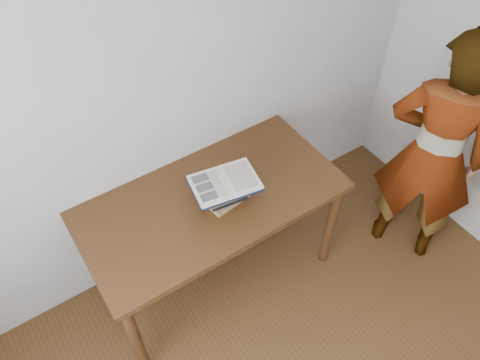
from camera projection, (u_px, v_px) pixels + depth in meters
room_shell at (440, 355)px, 1.18m from camera, size 3.54×3.54×2.62m
desk at (212, 209)px, 2.67m from camera, size 1.48×0.74×0.79m
book_stack at (224, 191)px, 2.54m from camera, size 0.26×0.21×0.15m
open_book at (225, 183)px, 2.46m from camera, size 0.39×0.31×0.03m
reader at (433, 156)px, 2.76m from camera, size 0.66×0.73×1.68m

